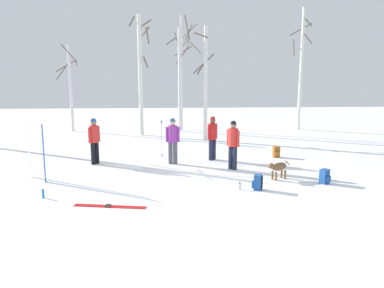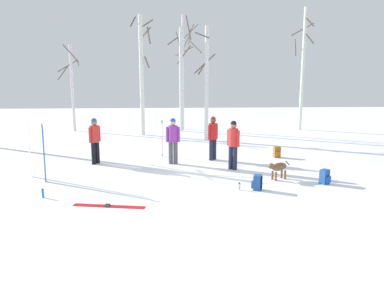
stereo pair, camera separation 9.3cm
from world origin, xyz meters
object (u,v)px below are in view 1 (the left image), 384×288
object	(u,v)px
birch_tree_4	(182,70)
ski_pair_planted_0	(44,153)
birch_tree_5	(205,82)
birch_tree_6	(301,68)
ski_pair_lying_0	(110,206)
birch_tree_2	(141,73)
backpack_2	(276,152)
birch_tree_1	(70,86)
person_1	(173,138)
water_bottle_0	(240,186)
birch_tree_3	(180,78)
dog	(278,167)
backpack_0	(258,183)
person_2	(94,138)
person_3	(212,135)
backpack_1	(325,177)
person_0	(233,142)
ski_poles_0	(162,138)
water_bottle_1	(43,194)
ski_pair_planted_1	(29,148)

from	to	relation	value
birch_tree_4	ski_pair_planted_0	bearing A→B (deg)	-112.04
birch_tree_5	birch_tree_6	xyz separation A→B (m)	(6.31, 3.60, 0.83)
ski_pair_lying_0	birch_tree_2	bearing A→B (deg)	89.94
backpack_2	birch_tree_5	bearing A→B (deg)	119.29
birch_tree_1	birch_tree_5	distance (m)	8.62
person_1	water_bottle_0	xyz separation A→B (m)	(1.85, -3.35, -0.88)
birch_tree_3	ski_pair_lying_0	bearing A→B (deg)	-99.67
dog	backpack_0	bearing A→B (deg)	-131.62
backpack_0	birch_tree_6	distance (m)	13.96
person_2	dog	world-z (taller)	person_2
person_2	person_3	xyz separation A→B (m)	(4.44, 0.38, 0.00)
backpack_1	birch_tree_2	distance (m)	12.28
birch_tree_2	birch_tree_4	distance (m)	3.32
person_0	ski_poles_0	world-z (taller)	person_0
person_1	birch_tree_5	size ratio (longest dim) A/B	0.30
person_0	water_bottle_1	xyz separation A→B (m)	(-5.58, -2.73, -0.86)
water_bottle_0	birch_tree_5	size ratio (longest dim) A/B	0.04
birch_tree_3	person_2	bearing A→B (deg)	-112.37
person_3	backpack_2	bearing A→B (deg)	6.59
person_2	ski_pair_lying_0	bearing A→B (deg)	-75.02
person_2	birch_tree_3	bearing A→B (deg)	67.63
person_3	ski_poles_0	size ratio (longest dim) A/B	1.15
backpack_0	water_bottle_0	xyz separation A→B (m)	(-0.51, 0.04, -0.11)
person_3	backpack_2	size ratio (longest dim) A/B	3.90
water_bottle_1	ski_poles_0	bearing A→B (deg)	58.01
person_1	person_2	distance (m)	2.89
dog	birch_tree_3	size ratio (longest dim) A/B	0.12
backpack_2	water_bottle_0	size ratio (longest dim) A/B	2.04
person_2	birch_tree_5	xyz separation A→B (m)	(4.64, 5.07, 2.03)
water_bottle_0	birch_tree_1	bearing A→B (deg)	122.19
person_2	water_bottle_0	distance (m)	5.97
person_0	birch_tree_6	size ratio (longest dim) A/B	0.23
backpack_1	ski_pair_lying_0	bearing A→B (deg)	-165.58
backpack_1	ski_pair_planted_0	bearing A→B (deg)	174.74
person_2	ski_pair_planted_1	bearing A→B (deg)	-134.81
person_1	backpack_1	size ratio (longest dim) A/B	3.90
backpack_0	birch_tree_4	size ratio (longest dim) A/B	0.06
ski_pair_planted_0	ski_pair_lying_0	world-z (taller)	ski_pair_planted_0
person_0	water_bottle_1	bearing A→B (deg)	-153.94
person_0	backpack_1	bearing A→B (deg)	-37.95
birch_tree_1	birch_tree_3	bearing A→B (deg)	-3.91
person_1	dog	distance (m)	4.07
dog	backpack_2	world-z (taller)	dog
ski_pair_lying_0	backpack_1	world-z (taller)	backpack_1
ski_pair_planted_0	dog	bearing A→B (deg)	-1.94
water_bottle_0	birch_tree_1	size ratio (longest dim) A/B	0.04
ski_pair_planted_1	birch_tree_3	world-z (taller)	birch_tree_3
ski_pair_planted_0	birch_tree_5	world-z (taller)	birch_tree_5
dog	birch_tree_1	xyz separation A→B (m)	(-9.23, 11.43, 2.34)
birch_tree_2	person_2	bearing A→B (deg)	-100.13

